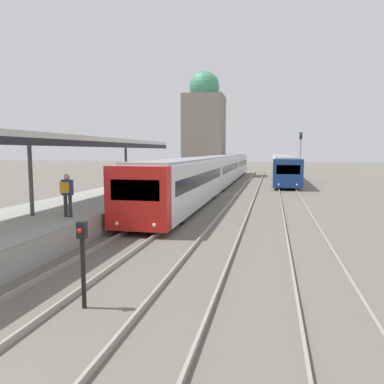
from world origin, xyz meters
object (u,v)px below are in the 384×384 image
object	(u,v)px
train_near	(218,169)
signal_post_near	(83,255)
train_far	(282,164)
person_on_platform	(67,192)
signal_mast_far	(300,152)

from	to	relation	value
train_near	signal_post_near	world-z (taller)	train_near
train_far	signal_post_near	size ratio (longest dim) A/B	21.86
person_on_platform	signal_post_near	size ratio (longest dim) A/B	0.87
person_on_platform	train_near	world-z (taller)	train_near
person_on_platform	train_far	size ratio (longest dim) A/B	0.04
train_far	signal_post_near	xyz separation A→B (m)	(-5.30, -46.75, -0.41)
person_on_platform	train_far	distance (m)	42.06
person_on_platform	train_near	distance (m)	23.79
signal_mast_far	person_on_platform	bearing A→B (deg)	-110.42
train_near	signal_mast_far	world-z (taller)	signal_mast_far
train_near	signal_post_near	bearing A→B (deg)	-87.57
signal_post_near	signal_mast_far	bearing A→B (deg)	78.62
person_on_platform	train_near	bearing A→B (deg)	84.10
train_far	signal_mast_far	distance (m)	13.06
person_on_platform	signal_post_near	world-z (taller)	person_on_platform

